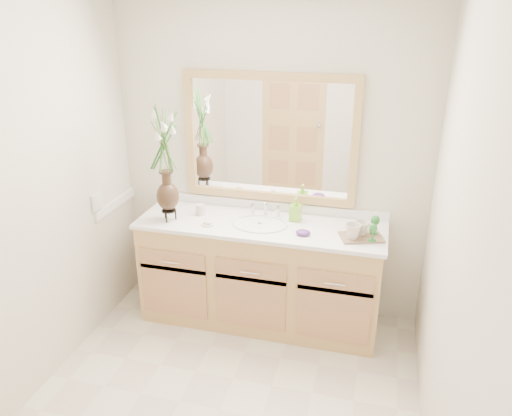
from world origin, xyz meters
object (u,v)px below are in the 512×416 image
(flower_vase, at_px, (164,150))
(soap_bottle, at_px, (296,210))
(tray, at_px, (361,237))
(tumbler, at_px, (200,210))

(flower_vase, height_order, soap_bottle, flower_vase)
(soap_bottle, relative_size, tray, 0.57)
(soap_bottle, bearing_deg, flower_vase, -161.60)
(flower_vase, height_order, tray, flower_vase)
(tray, bearing_deg, tumbler, 155.92)
(flower_vase, xyz_separation_m, tray, (1.41, 0.05, -0.53))
(soap_bottle, xyz_separation_m, tray, (0.50, -0.19, -0.07))
(flower_vase, distance_m, tumbler, 0.56)
(flower_vase, relative_size, tumbler, 9.42)
(tumbler, distance_m, soap_bottle, 0.73)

